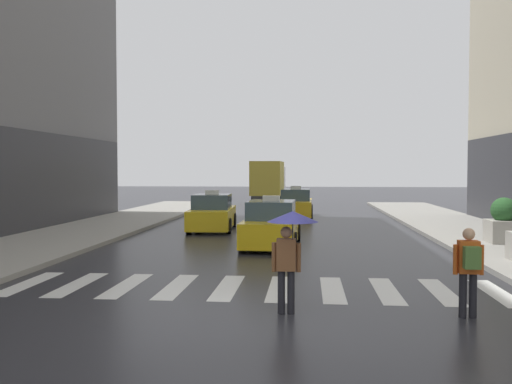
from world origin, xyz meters
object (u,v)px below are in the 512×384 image
at_px(taxi_lead, 271,226).
at_px(pedestrian_with_umbrella, 290,234).
at_px(taxi_third, 296,205).
at_px(taxi_second, 212,214).
at_px(box_truck, 269,181).
at_px(planter_mid_block, 504,222).
at_px(pedestrian_with_backpack, 469,265).

height_order(taxi_lead, pedestrian_with_umbrella, pedestrian_with_umbrella).
bearing_deg(taxi_third, taxi_second, -117.13).
relative_size(box_truck, planter_mid_block, 4.74).
xyz_separation_m(taxi_second, pedestrian_with_umbrella, (3.95, -14.23, 0.79)).
distance_m(taxi_second, pedestrian_with_backpack, 15.96).
relative_size(taxi_lead, pedestrian_with_backpack, 2.78).
distance_m(taxi_lead, pedestrian_with_umbrella, 9.30).
bearing_deg(pedestrian_with_umbrella, planter_mid_block, 53.45).
relative_size(taxi_third, planter_mid_block, 2.85).
bearing_deg(box_truck, taxi_third, -77.96).
bearing_deg(planter_mid_block, box_truck, 113.70).
bearing_deg(taxi_lead, taxi_third, 87.06).
relative_size(taxi_second, pedestrian_with_backpack, 2.80).
xyz_separation_m(taxi_lead, pedestrian_with_backpack, (4.20, -9.23, 0.25)).
distance_m(pedestrian_with_umbrella, planter_mid_block, 12.12).
height_order(pedestrian_with_umbrella, pedestrian_with_backpack, pedestrian_with_umbrella).
bearing_deg(taxi_lead, box_truck, 94.22).
height_order(pedestrian_with_backpack, planter_mid_block, planter_mid_block).
bearing_deg(box_truck, pedestrian_with_umbrella, -85.30).
relative_size(taxi_lead, taxi_third, 1.01).
bearing_deg(pedestrian_with_backpack, taxi_third, 99.54).
relative_size(taxi_lead, planter_mid_block, 2.87).
height_order(taxi_lead, taxi_third, same).
relative_size(taxi_lead, box_truck, 0.61).
height_order(taxi_second, box_truck, box_truck).
xyz_separation_m(taxi_second, box_truck, (1.31, 17.93, 1.13)).
height_order(taxi_lead, planter_mid_block, taxi_lead).
distance_m(taxi_third, box_truck, 11.16).
bearing_deg(taxi_second, taxi_lead, -59.03).
xyz_separation_m(taxi_lead, taxi_third, (0.62, 12.08, 0.00)).
distance_m(taxi_second, pedestrian_with_umbrella, 14.79).
bearing_deg(taxi_second, taxi_third, 62.87).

